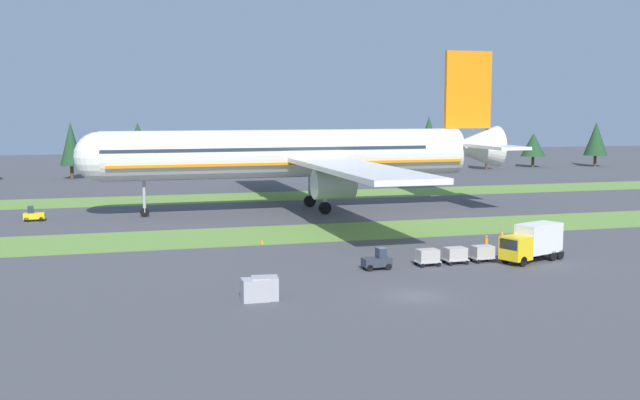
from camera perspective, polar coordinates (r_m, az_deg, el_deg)
The scene contains 16 objects.
ground_plane at distance 60.88m, azimuth 7.06°, elevation -7.05°, with size 400.00×400.00×0.00m, color #47474C.
grass_strip_near at distance 90.23m, azimuth -0.65°, elevation -2.44°, with size 320.00×12.97×0.01m, color olive.
grass_strip_far at distance 126.92m, azimuth -5.05°, elevation 0.23°, with size 320.00×12.97×0.01m, color olive.
airliner at distance 108.49m, azimuth -1.44°, elevation 3.48°, with size 61.26×75.30×22.89m.
baggage_tug at distance 70.06m, azimuth 4.28°, elevation -4.49°, with size 2.67×1.44×1.97m.
cargo_dolly_lead at distance 72.12m, azimuth 7.97°, elevation -4.13°, with size 2.28×1.62×1.55m.
cargo_dolly_second at distance 73.45m, azimuth 10.00°, elevation -3.97°, with size 2.28×1.62×1.55m.
cargo_dolly_third at distance 74.86m, azimuth 11.95°, elevation -3.81°, with size 2.28×1.62×1.55m.
catering_truck at distance 75.98m, azimuth 15.46°, elevation -2.96°, with size 7.31×4.69×3.58m.
pushback_tractor at distance 106.09m, azimuth -20.45°, elevation -1.04°, with size 2.61×1.32×1.97m.
ground_crew_marshaller at distance 79.81m, azimuth 12.21°, elevation -3.14°, with size 0.45×0.40×1.74m.
uld_container_0 at distance 58.94m, azimuth -4.84°, elevation -6.64°, with size 2.00×1.60×1.69m, color #A3A3A8.
uld_container_1 at distance 59.23m, azimuth -4.10°, elevation -6.53°, with size 2.00×1.60×1.77m, color #A3A3A8.
taxiway_marker_0 at distance 91.40m, azimuth 13.32°, elevation -2.35°, with size 0.44×0.44×0.51m, color orange.
taxiway_marker_1 at distance 83.28m, azimuth -4.32°, elevation -3.09°, with size 0.44×0.44×0.45m, color orange.
distant_tree_line at distance 167.87m, azimuth -6.40°, elevation 4.13°, with size 194.53×11.17×12.65m.
Camera 1 is at (-22.85, -54.52, 14.56)m, focal length 43.23 mm.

